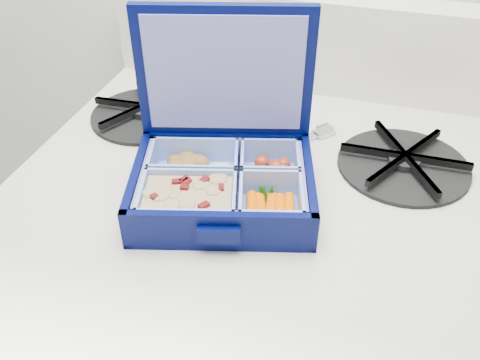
% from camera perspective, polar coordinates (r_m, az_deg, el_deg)
% --- Properties ---
extents(bento_box, '(0.24, 0.21, 0.05)m').
position_cam_1_polar(bento_box, '(0.61, -1.83, -0.69)').
color(bento_box, '#000537').
rests_on(bento_box, stove).
extents(burner_grate, '(0.17, 0.17, 0.02)m').
position_cam_1_polar(burner_grate, '(0.71, 17.14, 2.10)').
color(burner_grate, black).
rests_on(burner_grate, stove).
extents(burner_grate_rear, '(0.16, 0.16, 0.02)m').
position_cam_1_polar(burner_grate_rear, '(0.79, -10.07, 7.25)').
color(burner_grate_rear, black).
rests_on(burner_grate_rear, stove).
extents(fork, '(0.14, 0.14, 0.01)m').
position_cam_1_polar(fork, '(0.71, 3.52, 3.39)').
color(fork, silver).
rests_on(fork, stove).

